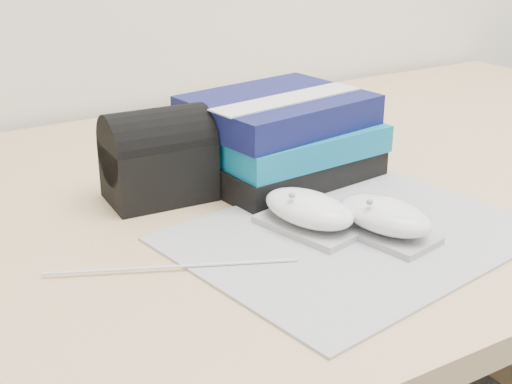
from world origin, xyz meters
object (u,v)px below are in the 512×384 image
desk (250,315)px  mouse_front (384,218)px  mouse_rear (308,212)px  pouch (158,156)px  book_stack (281,137)px

desk → mouse_front: (0.01, -0.26, 0.26)m
desk → mouse_rear: (-0.05, -0.21, 0.26)m
mouse_front → pouch: size_ratio=0.97×
mouse_rear → mouse_front: 0.08m
mouse_front → pouch: (-0.16, 0.23, 0.03)m
mouse_front → mouse_rear: bearing=137.1°
book_stack → pouch: pouch is taller
book_stack → desk: bearing=111.1°
desk → book_stack: bearing=-68.9°
mouse_rear → book_stack: book_stack is taller
mouse_front → pouch: pouch is taller
mouse_rear → mouse_front: same height
desk → book_stack: book_stack is taller
pouch → desk: bearing=13.9°
desk → mouse_rear: size_ratio=12.68×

